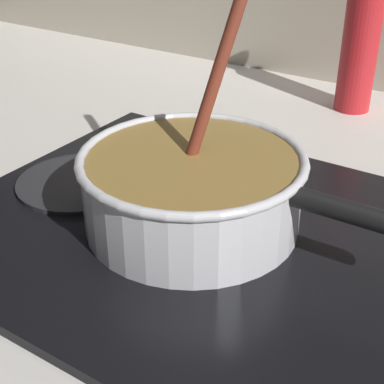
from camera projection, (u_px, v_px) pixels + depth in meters
ground at (129, 343)px, 0.54m from camera, size 2.40×1.60×0.04m
hob_plate at (192, 228)px, 0.67m from camera, size 0.56×0.48×0.01m
burner_ring at (192, 221)px, 0.67m from camera, size 0.20×0.20×0.01m
spare_burner at (79, 182)px, 0.75m from camera, size 0.16×0.16×0.01m
cooking_pan at (193, 188)px, 0.65m from camera, size 0.39×0.26×0.30m
oil_bottle at (360, 46)px, 0.97m from camera, size 0.06×0.06×0.26m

